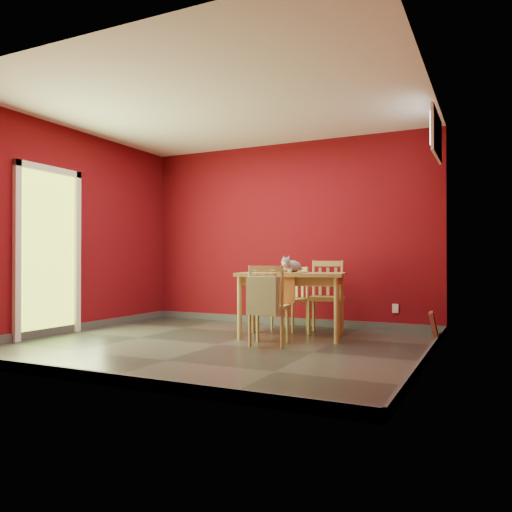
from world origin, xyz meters
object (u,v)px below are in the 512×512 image
at_px(dining_table, 292,281).
at_px(cat, 292,264).
at_px(chair_far_right, 326,296).
at_px(chair_near, 269,304).
at_px(chair_far_left, 291,297).
at_px(picture_frame, 434,328).
at_px(tote_bag, 263,296).

height_order(dining_table, cat, cat).
relative_size(chair_far_right, chair_near, 1.06).
distance_m(chair_far_left, picture_frame, 1.95).
bearing_deg(chair_far_left, tote_bag, -80.04).
bearing_deg(chair_near, tote_bag, -82.66).
relative_size(dining_table, chair_far_left, 1.62).
bearing_deg(chair_far_left, chair_far_right, -10.00).
bearing_deg(tote_bag, chair_far_left, 99.96).
height_order(chair_near, cat, cat).
bearing_deg(chair_far_right, cat, -114.13).
height_order(dining_table, tote_bag, tote_bag).
height_order(dining_table, chair_far_left, chair_far_left).
height_order(chair_far_right, cat, cat).
distance_m(chair_near, cat, 0.76).
bearing_deg(dining_table, tote_bag, -90.23).
bearing_deg(cat, picture_frame, -7.87).
bearing_deg(tote_bag, chair_far_right, 79.36).
distance_m(tote_bag, cat, 0.90).
height_order(chair_far_left, chair_near, chair_near).
height_order(tote_bag, cat, cat).
bearing_deg(chair_near, picture_frame, 28.70).
xyz_separation_m(dining_table, cat, (0.00, -0.01, 0.21)).
relative_size(dining_table, tote_bag, 2.88).
distance_m(chair_far_left, cat, 0.86).
height_order(dining_table, chair_near, chair_near).
xyz_separation_m(dining_table, chair_far_right, (0.26, 0.57, -0.21)).
bearing_deg(tote_bag, dining_table, 89.77).
height_order(chair_far_right, picture_frame, chair_far_right).
bearing_deg(tote_bag, cat, 89.63).
bearing_deg(chair_far_left, dining_table, -68.15).
xyz_separation_m(dining_table, chair_near, (-0.03, -0.62, -0.24)).
relative_size(dining_table, chair_near, 1.56).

